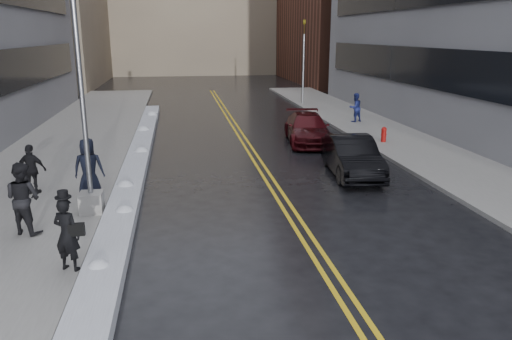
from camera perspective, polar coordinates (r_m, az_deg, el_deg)
name	(u,v)px	position (r m, az deg, el deg)	size (l,w,h in m)	color
ground	(210,237)	(13.35, -5.24, -7.59)	(160.00, 160.00, 0.00)	black
sidewalk_west	(64,154)	(23.41, -21.13, 1.68)	(5.50, 50.00, 0.15)	gray
sidewalk_east	(403,143)	(25.24, 16.42, 3.02)	(4.00, 50.00, 0.15)	gray
lane_line_left	(247,150)	(23.08, -1.08, 2.36)	(0.12, 50.00, 0.01)	gold
lane_line_right	(253,149)	(23.12, -0.34, 2.38)	(0.12, 50.00, 0.01)	gold
snow_ridge	(137,160)	(20.97, -13.43, 1.07)	(0.90, 30.00, 0.34)	silver
lamppost	(85,132)	(14.76, -18.94, 4.15)	(0.65, 0.65, 7.62)	gray
fire_hydrant	(384,134)	(24.74, 14.39, 4.05)	(0.26, 0.26, 0.73)	maroon
traffic_signal	(303,59)	(37.47, 5.45, 12.54)	(0.16, 0.20, 6.00)	gray
pedestrian_fedora	(67,234)	(11.65, -20.79, -6.88)	(0.61, 0.40, 1.67)	black
pedestrian_b	(23,198)	(14.16, -25.08, -2.93)	(0.92, 0.72, 1.90)	black
pedestrian_c	(89,168)	(16.58, -18.58, 0.25)	(0.93, 0.60, 1.90)	black
pedestrian_d	(32,169)	(17.57, -24.25, 0.06)	(0.96, 0.40, 1.63)	black
pedestrian_east	(355,108)	(30.07, 11.27, 7.02)	(0.81, 0.63, 1.68)	navy
car_black	(352,156)	(19.05, 10.91, 1.55)	(1.56, 4.47, 1.47)	black
car_maroon	(307,129)	(24.55, 5.90, 4.74)	(1.98, 4.86, 1.41)	#39090D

